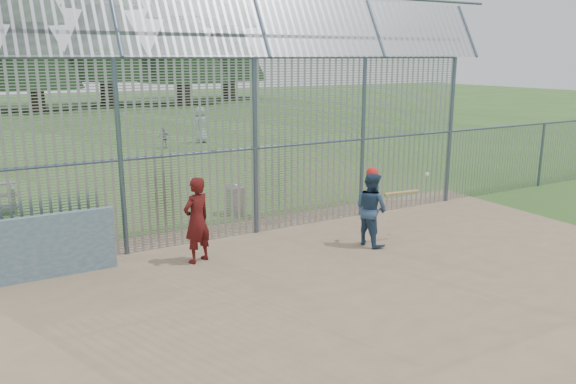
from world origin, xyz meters
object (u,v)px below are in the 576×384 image
batter (371,209)px  trash_can (236,200)px  dugout_wall (45,247)px  onlooker (197,220)px

batter → trash_can: 4.02m
dugout_wall → trash_can: (4.84, 2.29, -0.24)m
batter → trash_can: batter is taller
dugout_wall → batter: size_ratio=1.56×
dugout_wall → onlooker: 2.80m
dugout_wall → onlooker: onlooker is taller
onlooker → trash_can: 3.58m
batter → onlooker: (-3.64, 0.84, 0.06)m
trash_can → batter: bearing=-67.6°
dugout_wall → onlooker: (2.73, -0.56, 0.26)m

